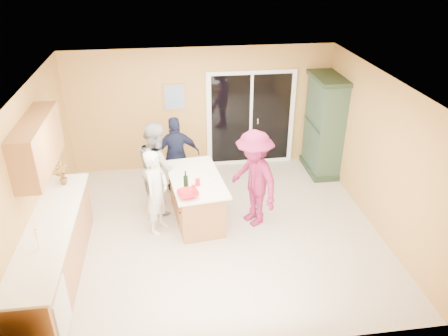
{
  "coord_description": "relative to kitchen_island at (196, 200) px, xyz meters",
  "views": [
    {
      "loc": [
        -0.7,
        -6.16,
        4.47
      ],
      "look_at": [
        0.15,
        0.1,
        1.15
      ],
      "focal_mm": 35.0,
      "sensor_mm": 36.0,
      "label": 1
    }
  ],
  "objects": [
    {
      "name": "kitchen_island",
      "position": [
        0.0,
        0.0,
        0.0
      ],
      "size": [
        1.05,
        1.68,
        0.83
      ],
      "rotation": [
        0.0,
        0.0,
        0.12
      ],
      "color": "#AA6E42",
      "rests_on": "floor"
    },
    {
      "name": "wall_back",
      "position": [
        0.3,
        2.1,
        0.91
      ],
      "size": [
        5.5,
        0.1,
        2.6
      ],
      "primitive_type": "cube",
      "color": "#EFB462",
      "rests_on": "ground"
    },
    {
      "name": "upper_cabinets",
      "position": [
        -2.28,
        -0.6,
        1.48
      ],
      "size": [
        0.35,
        1.6,
        0.75
      ],
      "primitive_type": "cube",
      "color": "#AA6E42",
      "rests_on": "wall_left"
    },
    {
      "name": "woman_navy",
      "position": [
        -0.29,
        1.05,
        0.39
      ],
      "size": [
        0.95,
        0.5,
        1.55
      ],
      "primitive_type": "imported",
      "rotation": [
        0.0,
        0.0,
        3.28
      ],
      "color": "#1B1F3C",
      "rests_on": "floor"
    },
    {
      "name": "wall_front",
      "position": [
        0.3,
        -2.9,
        0.91
      ],
      "size": [
        5.5,
        0.1,
        2.6
      ],
      "primitive_type": "cube",
      "color": "#EFB462",
      "rests_on": "ground"
    },
    {
      "name": "woman_grey",
      "position": [
        -0.66,
        0.49,
        0.45
      ],
      "size": [
        0.83,
        0.95,
        1.68
      ],
      "primitive_type": "imported",
      "rotation": [
        0.0,
        0.0,
        1.83
      ],
      "color": "#9A9A9C",
      "rests_on": "floor"
    },
    {
      "name": "wall_left",
      "position": [
        -2.45,
        -0.4,
        0.91
      ],
      "size": [
        0.1,
        5.0,
        2.6
      ],
      "primitive_type": "cube",
      "color": "#EFB462",
      "rests_on": "ground"
    },
    {
      "name": "left_cabinet_run",
      "position": [
        -2.15,
        -1.45,
        0.07
      ],
      "size": [
        0.65,
        3.05,
        1.24
      ],
      "color": "#AA6E42",
      "rests_on": "floor"
    },
    {
      "name": "wine_bottle",
      "position": [
        -0.19,
        -0.37,
        0.57
      ],
      "size": [
        0.08,
        0.08,
        0.34
      ],
      "rotation": [
        0.0,
        0.0,
        -0.02
      ],
      "color": "black",
      "rests_on": "kitchen_island"
    },
    {
      "name": "ceiling",
      "position": [
        0.3,
        -0.4,
        2.21
      ],
      "size": [
        5.5,
        5.0,
        0.1
      ],
      "primitive_type": "cube",
      "color": "silver",
      "rests_on": "wall_back"
    },
    {
      "name": "tulip_vase",
      "position": [
        -2.15,
        -0.12,
        0.74
      ],
      "size": [
        0.24,
        0.2,
        0.39
      ],
      "primitive_type": "imported",
      "rotation": [
        0.0,
        0.0,
        0.34
      ],
      "color": "red",
      "rests_on": "left_cabinet_run"
    },
    {
      "name": "sliding_door",
      "position": [
        1.35,
        2.06,
        0.66
      ],
      "size": [
        1.9,
        0.07,
        2.1
      ],
      "color": "white",
      "rests_on": "floor"
    },
    {
      "name": "woman_magenta",
      "position": [
        0.97,
        -0.23,
        0.48
      ],
      "size": [
        1.06,
        1.29,
        1.74
      ],
      "primitive_type": "imported",
      "rotation": [
        0.0,
        0.0,
        -1.13
      ],
      "color": "#841C4C",
      "rests_on": "floor"
    },
    {
      "name": "framed_picture",
      "position": [
        -0.25,
        2.08,
        1.21
      ],
      "size": [
        0.46,
        0.04,
        0.56
      ],
      "color": "#A98254",
      "rests_on": "wall_back"
    },
    {
      "name": "serving_bowl",
      "position": [
        -0.17,
        -0.59,
        0.48
      ],
      "size": [
        0.41,
        0.41,
        0.08
      ],
      "primitive_type": "imported",
      "rotation": [
        0.0,
        0.0,
        0.21
      ],
      "color": "red",
      "rests_on": "kitchen_island"
    },
    {
      "name": "wall_right",
      "position": [
        3.05,
        -0.4,
        0.91
      ],
      "size": [
        0.1,
        5.0,
        2.6
      ],
      "primitive_type": "cube",
      "color": "#EFB462",
      "rests_on": "ground"
    },
    {
      "name": "white_plate",
      "position": [
        0.23,
        -0.07,
        0.45
      ],
      "size": [
        0.33,
        0.33,
        0.02
      ],
      "primitive_type": "cylinder",
      "rotation": [
        0.0,
        0.0,
        0.43
      ],
      "color": "white",
      "rests_on": "kitchen_island"
    },
    {
      "name": "woman_white",
      "position": [
        -0.67,
        -0.25,
        0.36
      ],
      "size": [
        0.57,
        0.65,
        1.5
      ],
      "primitive_type": "imported",
      "rotation": [
        0.0,
        0.0,
        1.09
      ],
      "color": "silver",
      "rests_on": "floor"
    },
    {
      "name": "green_hutch",
      "position": [
        2.79,
        1.5,
        0.63
      ],
      "size": [
        0.6,
        1.14,
        2.09
      ],
      "color": "#203422",
      "rests_on": "floor"
    },
    {
      "name": "tumbler_far",
      "position": [
        0.01,
        -0.26,
        0.5
      ],
      "size": [
        0.11,
        0.11,
        0.12
      ],
      "primitive_type": "cylinder",
      "rotation": [
        0.0,
        0.0,
        -0.41
      ],
      "color": "red",
      "rests_on": "kitchen_island"
    },
    {
      "name": "tumbler_near",
      "position": [
        -0.06,
        -0.42,
        0.49
      ],
      "size": [
        0.09,
        0.09,
        0.1
      ],
      "primitive_type": "cylinder",
      "rotation": [
        0.0,
        0.0,
        -0.34
      ],
      "color": "red",
      "rests_on": "kitchen_island"
    },
    {
      "name": "floor",
      "position": [
        0.3,
        -0.4,
        -0.39
      ],
      "size": [
        5.5,
        5.5,
        0.0
      ],
      "primitive_type": "plane",
      "color": "beige",
      "rests_on": "ground"
    }
  ]
}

